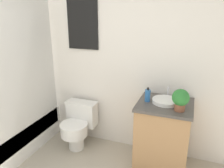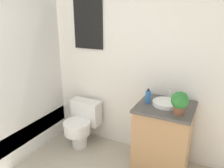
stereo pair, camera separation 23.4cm
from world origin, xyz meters
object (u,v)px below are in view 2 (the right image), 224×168
sink (166,103)px  soap_bottle (148,97)px  potted_plant (180,102)px  toilet (82,122)px

sink → soap_bottle: bearing=-171.1°
sink → potted_plant: 0.24m
sink → toilet: bearing=179.1°
toilet → soap_bottle: soap_bottle is taller
toilet → sink: sink is taller
toilet → potted_plant: 1.42m
soap_bottle → sink: bearing=8.9°
soap_bottle → potted_plant: 0.38m
toilet → sink: (1.12, -0.02, 0.50)m
toilet → sink: size_ratio=1.83×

